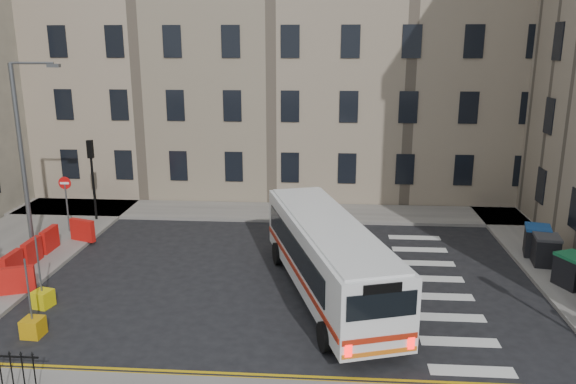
# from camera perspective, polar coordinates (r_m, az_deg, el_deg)

# --- Properties ---
(ground) EXTENTS (120.00, 120.00, 0.00)m
(ground) POSITION_cam_1_polar(r_m,az_deg,el_deg) (22.16, 4.26, -8.90)
(ground) COLOR black
(ground) RESTS_ON ground
(pavement_north) EXTENTS (36.00, 3.20, 0.15)m
(pavement_north) POSITION_cam_1_polar(r_m,az_deg,el_deg) (30.76, -6.99, -1.92)
(pavement_north) COLOR slate
(pavement_north) RESTS_ON ground
(pavement_east) EXTENTS (2.40, 26.00, 0.15)m
(pavement_east) POSITION_cam_1_polar(r_m,az_deg,el_deg) (27.42, 23.50, -5.22)
(pavement_east) COLOR slate
(pavement_east) RESTS_ON ground
(terrace_north) EXTENTS (38.30, 10.80, 17.20)m
(terrace_north) POSITION_cam_1_polar(r_m,az_deg,el_deg) (36.42, -6.90, 14.33)
(terrace_north) COLOR gray
(terrace_north) RESTS_ON ground
(traffic_light_nw) EXTENTS (0.28, 0.22, 4.10)m
(traffic_light_nw) POSITION_cam_1_polar(r_m,az_deg,el_deg) (29.90, -19.31, 2.37)
(traffic_light_nw) COLOR black
(traffic_light_nw) RESTS_ON pavement_west
(streetlamp) EXTENTS (0.50, 0.22, 8.14)m
(streetlamp) POSITION_cam_1_polar(r_m,az_deg,el_deg) (26.12, -25.43, 3.33)
(streetlamp) COLOR #595B5E
(streetlamp) RESTS_ON pavement_west
(no_entry_north) EXTENTS (0.60, 0.08, 3.00)m
(no_entry_north) POSITION_cam_1_polar(r_m,az_deg,el_deg) (28.51, -21.65, -0.07)
(no_entry_north) COLOR #595B5E
(no_entry_north) RESTS_ON pavement_west
(roadworks_barriers) EXTENTS (1.66, 6.26, 1.00)m
(roadworks_barriers) POSITION_cam_1_polar(r_m,az_deg,el_deg) (25.23, -23.83, -5.58)
(roadworks_barriers) COLOR red
(roadworks_barriers) RESTS_ON pavement_west
(bus) EXTENTS (5.15, 10.36, 2.76)m
(bus) POSITION_cam_1_polar(r_m,az_deg,el_deg) (20.23, 4.05, -6.40)
(bus) COLOR silver
(bus) RESTS_ON ground
(wheelie_bin_c) EXTENTS (1.34, 1.41, 1.23)m
(wheelie_bin_c) POSITION_cam_1_polar(r_m,az_deg,el_deg) (23.50, 26.95, -7.12)
(wheelie_bin_c) COLOR black
(wheelie_bin_c) RESTS_ON pavement_east
(wheelie_bin_d) EXTENTS (1.14, 1.26, 1.24)m
(wheelie_bin_d) POSITION_cam_1_polar(r_m,az_deg,el_deg) (25.24, 24.72, -5.37)
(wheelie_bin_d) COLOR black
(wheelie_bin_d) RESTS_ON pavement_east
(wheelie_bin_e) EXTENTS (1.27, 1.37, 1.28)m
(wheelie_bin_e) POSITION_cam_1_polar(r_m,az_deg,el_deg) (26.18, 23.95, -4.53)
(wheelie_bin_e) COLOR black
(wheelie_bin_e) RESTS_ON pavement_east
(bollard_yellow) EXTENTS (0.73, 0.73, 0.60)m
(bollard_yellow) POSITION_cam_1_polar(r_m,az_deg,el_deg) (21.67, -23.65, -9.90)
(bollard_yellow) COLOR #D3BE0B
(bollard_yellow) RESTS_ON ground
(bollard_chevron) EXTENTS (0.63, 0.63, 0.60)m
(bollard_chevron) POSITION_cam_1_polar(r_m,az_deg,el_deg) (19.79, -24.47, -12.41)
(bollard_chevron) COLOR #C0890B
(bollard_chevron) RESTS_ON ground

